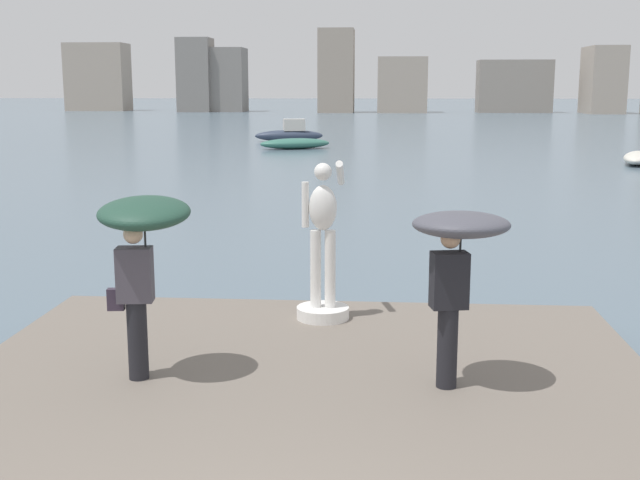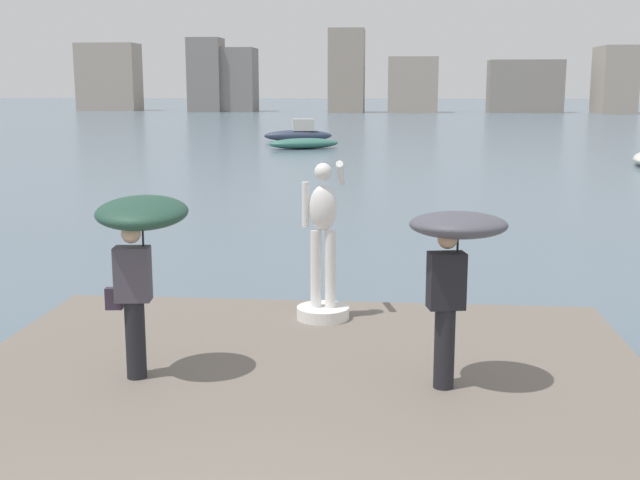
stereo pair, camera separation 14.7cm
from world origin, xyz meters
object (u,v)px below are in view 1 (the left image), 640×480
at_px(onlooker_left, 142,237).
at_px(boat_mid, 638,158).
at_px(statue_white_figure, 323,259).
at_px(boat_near, 290,134).
at_px(onlooker_right, 458,247).
at_px(boat_far, 295,144).

xyz_separation_m(onlooker_left, boat_mid, (14.52, 30.51, -1.70)).
relative_size(statue_white_figure, boat_near, 0.48).
height_order(onlooker_right, boat_near, onlooker_right).
bearing_deg(statue_white_figure, boat_mid, 65.56).
bearing_deg(boat_far, boat_near, 99.07).
xyz_separation_m(statue_white_figure, boat_near, (-5.27, 42.39, -0.73)).
bearing_deg(boat_far, onlooker_right, -81.36).
bearing_deg(boat_mid, onlooker_left, -115.45).
bearing_deg(boat_mid, boat_near, 141.45).
bearing_deg(onlooker_right, onlooker_left, -179.88).
distance_m(onlooker_right, boat_near, 45.40).
xyz_separation_m(statue_white_figure, boat_far, (-4.25, 36.02, -0.93)).
xyz_separation_m(onlooker_right, boat_mid, (11.15, 30.50, -1.64)).
height_order(onlooker_left, boat_near, onlooker_left).
bearing_deg(statue_white_figure, onlooker_left, -125.73).
bearing_deg(onlooker_right, boat_far, 98.64).
distance_m(statue_white_figure, onlooker_right, 3.02).
xyz_separation_m(onlooker_left, onlooker_right, (3.37, 0.01, -0.06)).
relative_size(statue_white_figure, boat_far, 0.50).
height_order(boat_near, boat_mid, boat_near).
distance_m(onlooker_left, boat_far, 38.61).
relative_size(onlooker_left, boat_mid, 0.46).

